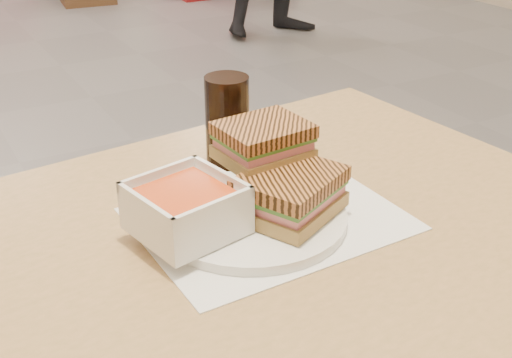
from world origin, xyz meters
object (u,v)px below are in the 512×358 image
plate (251,217)px  cola_glass (227,122)px  panini_lower (290,193)px  soup_bowl (186,210)px  main_table (184,329)px

plate → cola_glass: (0.05, 0.17, 0.06)m
plate → cola_glass: cola_glass is taller
panini_lower → soup_bowl: bearing=168.8°
plate → cola_glass: size_ratio=1.76×
panini_lower → cola_glass: 0.20m
soup_bowl → plate: bearing=-0.2°
plate → main_table: bearing=-166.4°
main_table → plate: bearing=13.6°
main_table → cola_glass: (0.17, 0.20, 0.19)m
panini_lower → cola_glass: (0.01, 0.20, 0.03)m
plate → cola_glass: bearing=72.5°
main_table → soup_bowl: (0.03, 0.03, 0.16)m
main_table → panini_lower: 0.23m
plate → panini_lower: 0.06m
soup_bowl → panini_lower: size_ratio=0.88×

